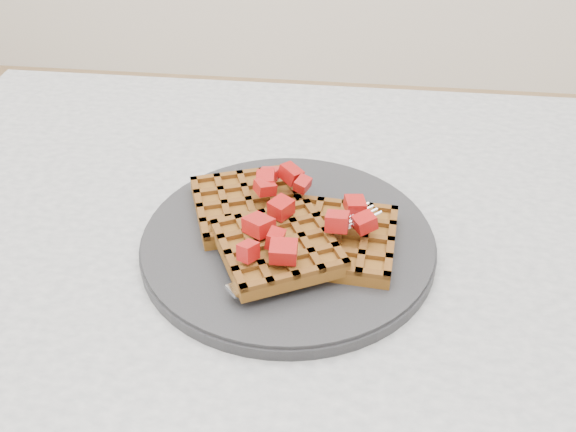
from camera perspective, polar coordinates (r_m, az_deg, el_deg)
The scene contains 5 objects.
table at distance 0.71m, azimuth 9.88°, elevation -11.94°, with size 1.20×0.80×0.75m.
plate at distance 0.64m, azimuth 0.00°, elevation -2.28°, with size 0.29×0.29×0.02m, color #232325.
waffles at distance 0.63m, azimuth -0.02°, elevation -1.14°, with size 0.22×0.21×0.03m.
strawberry_pile at distance 0.61m, azimuth -0.00°, elevation 1.04°, with size 0.15×0.15×0.02m, color #890001, non-canonical shape.
fork at distance 0.60m, azimuth 2.61°, elevation -3.25°, with size 0.02×0.18×0.02m, color silver, non-canonical shape.
Camera 1 is at (-0.07, -0.47, 1.17)m, focal length 40.00 mm.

